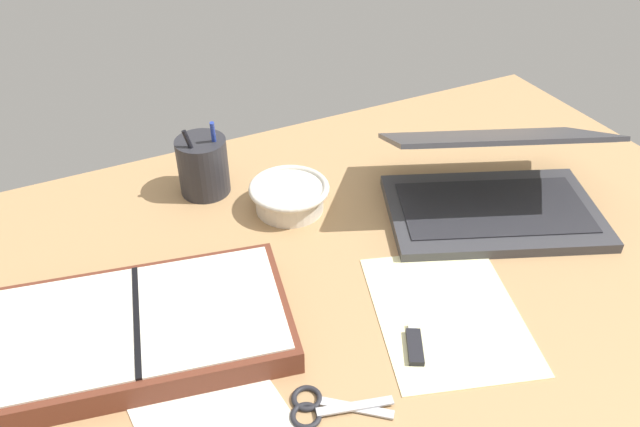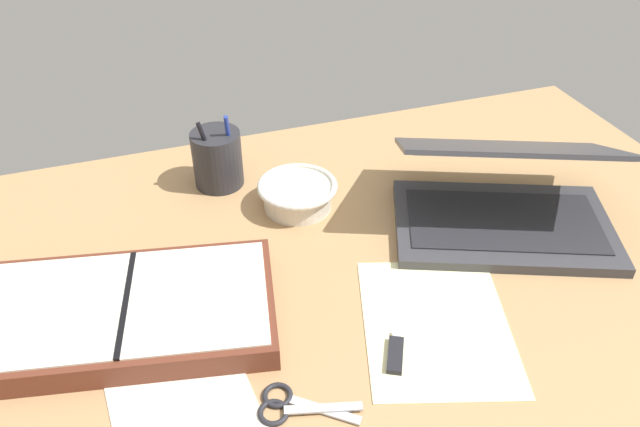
% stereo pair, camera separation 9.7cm
% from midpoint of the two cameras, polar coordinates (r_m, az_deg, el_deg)
% --- Properties ---
extents(desk_top, '(1.40, 1.00, 0.02)m').
position_cam_midpoint_polar(desk_top, '(0.96, 1.48, -6.68)').
color(desk_top, tan).
rests_on(desk_top, ground).
extents(laptop, '(0.44, 0.40, 0.17)m').
position_cam_midpoint_polar(laptop, '(1.10, 13.10, 2.41)').
color(laptop, '#38383D').
rests_on(laptop, desk_top).
extents(bowl, '(0.14, 0.14, 0.05)m').
position_cam_midpoint_polar(bowl, '(1.09, -5.37, 1.56)').
color(bowl, silver).
rests_on(bowl, desk_top).
extents(pen_cup, '(0.09, 0.09, 0.15)m').
position_cam_midpoint_polar(pen_cup, '(1.15, -13.04, 4.18)').
color(pen_cup, '#28282D').
rests_on(pen_cup, desk_top).
extents(planner, '(0.44, 0.30, 0.04)m').
position_cam_midpoint_polar(planner, '(0.91, -19.23, -10.07)').
color(planner, brown).
rests_on(planner, desk_top).
extents(scissors, '(0.13, 0.09, 0.01)m').
position_cam_midpoint_polar(scissors, '(0.80, -3.79, -17.41)').
color(scissors, '#B7B7BC').
rests_on(scissors, desk_top).
extents(paper_sheet_front, '(0.27, 0.31, 0.00)m').
position_cam_midpoint_polar(paper_sheet_front, '(0.92, 8.60, -9.12)').
color(paper_sheet_front, '#F4EFB2').
rests_on(paper_sheet_front, desk_top).
extents(paper_sheet_beside_planner, '(0.19, 0.24, 0.00)m').
position_cam_midpoint_polar(paper_sheet_beside_planner, '(0.82, -13.35, -17.90)').
color(paper_sheet_beside_planner, silver).
rests_on(paper_sheet_beside_planner, desk_top).
extents(usb_drive, '(0.05, 0.07, 0.01)m').
position_cam_midpoint_polar(usb_drive, '(0.86, 5.41, -12.11)').
color(usb_drive, black).
rests_on(usb_drive, desk_top).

